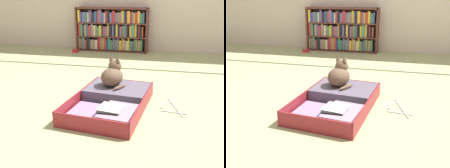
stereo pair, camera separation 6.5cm
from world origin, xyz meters
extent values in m
plane|color=tan|center=(0.00, 0.00, 0.00)|extent=(10.00, 10.00, 0.00)
cube|color=#3E4C31|center=(0.00, 1.21, 0.00)|extent=(4.80, 0.05, 0.00)
cube|color=brown|center=(-1.03, 2.27, 0.36)|extent=(0.03, 0.23, 0.73)
cube|color=brown|center=(0.16, 2.27, 0.36)|extent=(0.03, 0.23, 0.73)
cube|color=brown|center=(-0.44, 2.27, 0.71)|extent=(1.19, 0.23, 0.02)
cube|color=brown|center=(-0.44, 2.27, 0.01)|extent=(1.19, 0.23, 0.02)
cube|color=brown|center=(-0.44, 2.27, 0.25)|extent=(1.16, 0.23, 0.02)
cube|color=#93825E|center=(-0.99, 2.26, 0.13)|extent=(0.02, 0.19, 0.20)
cube|color=#A0724D|center=(-0.97, 2.28, 0.12)|extent=(0.02, 0.19, 0.18)
cube|color=slate|center=(-0.94, 2.27, 0.13)|extent=(0.03, 0.19, 0.20)
cube|color=#477E52|center=(-0.91, 2.26, 0.13)|extent=(0.04, 0.19, 0.20)
cube|color=#B92F3F|center=(-0.88, 2.26, 0.11)|extent=(0.03, 0.19, 0.16)
cube|color=black|center=(-0.84, 2.27, 0.13)|extent=(0.04, 0.19, 0.20)
cube|color=#664E92|center=(-0.80, 2.27, 0.12)|extent=(0.02, 0.19, 0.17)
cube|color=#988156|center=(-0.77, 2.27, 0.12)|extent=(0.04, 0.19, 0.16)
cube|color=#9B785C|center=(-0.73, 2.26, 0.12)|extent=(0.03, 0.19, 0.17)
cube|color=beige|center=(-0.69, 2.26, 0.11)|extent=(0.03, 0.19, 0.16)
cube|color=#B22F2D|center=(-0.66, 2.27, 0.13)|extent=(0.02, 0.19, 0.18)
cube|color=#BD2C34|center=(-0.63, 2.27, 0.14)|extent=(0.03, 0.19, 0.21)
cube|color=#907D4F|center=(-0.59, 2.27, 0.13)|extent=(0.04, 0.19, 0.20)
cube|color=gold|center=(-0.56, 2.28, 0.13)|extent=(0.02, 0.19, 0.20)
cube|color=#B42E2F|center=(-0.53, 2.26, 0.14)|extent=(0.03, 0.19, 0.20)
cube|color=#3D3E95|center=(-0.51, 2.27, 0.12)|extent=(0.02, 0.19, 0.18)
cube|color=#3A845F|center=(-0.47, 2.28, 0.13)|extent=(0.04, 0.19, 0.20)
cube|color=#427653|center=(-0.43, 2.27, 0.12)|extent=(0.04, 0.19, 0.17)
cube|color=slate|center=(-0.39, 2.28, 0.13)|extent=(0.03, 0.19, 0.19)
cube|color=#4B814D|center=(-0.35, 2.27, 0.12)|extent=(0.03, 0.19, 0.18)
cube|color=#794D95|center=(-0.31, 2.26, 0.13)|extent=(0.03, 0.19, 0.20)
cube|color=gold|center=(-0.27, 2.26, 0.12)|extent=(0.04, 0.19, 0.17)
cube|color=gold|center=(-0.24, 2.28, 0.13)|extent=(0.02, 0.19, 0.20)
cube|color=#A2825A|center=(-0.21, 2.26, 0.13)|extent=(0.04, 0.19, 0.19)
cube|color=silver|center=(-0.17, 2.28, 0.11)|extent=(0.04, 0.19, 0.16)
cube|color=gold|center=(-0.13, 2.26, 0.14)|extent=(0.03, 0.19, 0.20)
cube|color=#45795E|center=(-0.10, 2.26, 0.12)|extent=(0.04, 0.19, 0.17)
cube|color=slate|center=(-0.06, 2.26, 0.12)|extent=(0.02, 0.19, 0.16)
cube|color=#41764F|center=(-0.03, 2.27, 0.13)|extent=(0.04, 0.19, 0.19)
cube|color=#987D55|center=(0.00, 2.27, 0.13)|extent=(0.02, 0.19, 0.19)
cube|color=#9D794E|center=(0.04, 2.27, 0.12)|extent=(0.04, 0.19, 0.18)
cube|color=#448058|center=(0.08, 2.28, 0.13)|extent=(0.03, 0.19, 0.19)
cube|color=brown|center=(-0.44, 2.27, 0.47)|extent=(1.16, 0.23, 0.02)
cube|color=#AF3330|center=(-0.98, 2.27, 0.36)|extent=(0.04, 0.19, 0.20)
cube|color=#3C8260|center=(-0.94, 2.26, 0.36)|extent=(0.03, 0.19, 0.20)
cube|color=#212A28|center=(-0.91, 2.27, 0.35)|extent=(0.02, 0.19, 0.17)
cube|color=#977C58|center=(-0.88, 2.26, 0.35)|extent=(0.04, 0.19, 0.19)
cube|color=#374E83|center=(-0.84, 2.26, 0.36)|extent=(0.03, 0.19, 0.20)
cube|color=#BA2E3A|center=(-0.81, 2.26, 0.35)|extent=(0.04, 0.19, 0.17)
cube|color=#A0715E|center=(-0.78, 2.27, 0.36)|extent=(0.02, 0.19, 0.20)
cube|color=gray|center=(-0.75, 2.26, 0.36)|extent=(0.02, 0.19, 0.20)
cube|color=beige|center=(-0.72, 2.27, 0.35)|extent=(0.03, 0.19, 0.18)
cube|color=#A46F4A|center=(-0.69, 2.27, 0.35)|extent=(0.02, 0.19, 0.18)
cube|color=#457D64|center=(-0.65, 2.26, 0.34)|extent=(0.04, 0.19, 0.16)
cube|color=yellow|center=(-0.62, 2.26, 0.35)|extent=(0.04, 0.19, 0.18)
cube|color=navy|center=(-0.59, 2.27, 0.35)|extent=(0.02, 0.19, 0.18)
cube|color=#AA3F38|center=(-0.56, 2.28, 0.34)|extent=(0.03, 0.19, 0.17)
cube|color=slate|center=(-0.52, 2.27, 0.34)|extent=(0.04, 0.19, 0.17)
cube|color=gold|center=(-0.48, 2.28, 0.36)|extent=(0.02, 0.19, 0.20)
cube|color=#221C2B|center=(-0.45, 2.26, 0.35)|extent=(0.04, 0.19, 0.19)
cube|color=slate|center=(-0.40, 2.28, 0.36)|extent=(0.03, 0.19, 0.19)
cube|color=black|center=(-0.37, 2.27, 0.35)|extent=(0.03, 0.19, 0.19)
cube|color=gold|center=(-0.34, 2.27, 0.36)|extent=(0.03, 0.19, 0.20)
cube|color=#251C2B|center=(-0.30, 2.27, 0.36)|extent=(0.03, 0.19, 0.20)
cube|color=slate|center=(-0.27, 2.27, 0.35)|extent=(0.02, 0.19, 0.17)
cube|color=#BA3337|center=(-0.25, 2.27, 0.35)|extent=(0.02, 0.19, 0.18)
cube|color=#3E7E58|center=(-0.22, 2.27, 0.35)|extent=(0.04, 0.19, 0.19)
cube|color=slate|center=(-0.18, 2.28, 0.36)|extent=(0.02, 0.19, 0.20)
cube|color=black|center=(-0.15, 2.27, 0.36)|extent=(0.04, 0.19, 0.19)
cube|color=gold|center=(-0.11, 2.27, 0.35)|extent=(0.03, 0.19, 0.19)
cube|color=#4B8865|center=(-0.07, 2.26, 0.36)|extent=(0.04, 0.19, 0.20)
cube|color=yellow|center=(-0.02, 2.28, 0.36)|extent=(0.04, 0.19, 0.21)
cube|color=black|center=(0.01, 2.26, 0.35)|extent=(0.02, 0.19, 0.17)
cube|color=#AD353A|center=(0.03, 2.27, 0.36)|extent=(0.02, 0.19, 0.19)
cube|color=black|center=(0.06, 2.26, 0.35)|extent=(0.03, 0.19, 0.18)
cube|color=#AB3F27|center=(0.09, 2.26, 0.35)|extent=(0.02, 0.19, 0.17)
cube|color=gold|center=(-0.98, 2.26, 0.59)|extent=(0.04, 0.19, 0.20)
cube|color=navy|center=(-0.94, 2.27, 0.56)|extent=(0.04, 0.19, 0.16)
cube|color=slate|center=(-0.90, 2.26, 0.57)|extent=(0.04, 0.19, 0.17)
cube|color=#337558|center=(-0.86, 2.26, 0.57)|extent=(0.03, 0.19, 0.17)
cube|color=silver|center=(-0.83, 2.27, 0.56)|extent=(0.03, 0.19, 0.16)
cube|color=slate|center=(-0.79, 2.27, 0.58)|extent=(0.04, 0.19, 0.19)
cube|color=#281E27|center=(-0.74, 2.26, 0.57)|extent=(0.04, 0.19, 0.17)
cube|color=#2C4E8A|center=(-0.70, 2.26, 0.57)|extent=(0.04, 0.19, 0.18)
cube|color=#B63F3D|center=(-0.66, 2.27, 0.58)|extent=(0.03, 0.19, 0.19)
cube|color=#7A5288|center=(-0.62, 2.26, 0.59)|extent=(0.04, 0.19, 0.21)
cube|color=#344C88|center=(-0.57, 2.26, 0.57)|extent=(0.04, 0.19, 0.17)
cube|color=beige|center=(-0.54, 2.26, 0.56)|extent=(0.02, 0.19, 0.16)
cube|color=#BC3632|center=(-0.52, 2.27, 0.58)|extent=(0.03, 0.19, 0.18)
cube|color=black|center=(-0.48, 2.26, 0.58)|extent=(0.04, 0.19, 0.19)
cube|color=slate|center=(-0.44, 2.27, 0.57)|extent=(0.04, 0.19, 0.17)
cube|color=red|center=(-0.39, 2.28, 0.58)|extent=(0.04, 0.19, 0.19)
cube|color=slate|center=(-0.34, 2.27, 0.57)|extent=(0.04, 0.19, 0.16)
cube|color=olive|center=(-0.30, 2.28, 0.57)|extent=(0.03, 0.19, 0.17)
cube|color=slate|center=(-0.27, 2.27, 0.57)|extent=(0.02, 0.19, 0.17)
cube|color=gold|center=(-0.24, 2.27, 0.58)|extent=(0.04, 0.19, 0.20)
cube|color=#3B3D97|center=(-0.21, 2.26, 0.58)|extent=(0.02, 0.19, 0.19)
cube|color=#291C27|center=(-0.18, 2.27, 0.58)|extent=(0.03, 0.19, 0.20)
cube|color=gold|center=(-0.14, 2.26, 0.58)|extent=(0.04, 0.19, 0.19)
cube|color=#B6392A|center=(-0.11, 2.27, 0.57)|extent=(0.03, 0.19, 0.17)
cube|color=slate|center=(-0.08, 2.26, 0.57)|extent=(0.02, 0.19, 0.18)
cube|color=gold|center=(-0.05, 2.27, 0.57)|extent=(0.02, 0.19, 0.16)
cube|color=#B53226|center=(-0.02, 2.26, 0.57)|extent=(0.04, 0.19, 0.18)
cube|color=gold|center=(0.02, 2.27, 0.58)|extent=(0.04, 0.19, 0.19)
cube|color=#3A7356|center=(0.07, 2.27, 0.56)|extent=(0.04, 0.19, 0.16)
cube|color=#374F95|center=(0.10, 2.26, 0.57)|extent=(0.02, 0.19, 0.17)
cube|color=maroon|center=(0.04, -0.29, 0.01)|extent=(0.62, 0.50, 0.01)
cube|color=maroon|center=(0.02, -0.50, 0.06)|extent=(0.58, 0.07, 0.12)
cube|color=maroon|center=(-0.24, -0.26, 0.06)|extent=(0.06, 0.44, 0.12)
cube|color=maroon|center=(0.32, -0.32, 0.06)|extent=(0.06, 0.44, 0.12)
cube|color=#44545E|center=(0.04, -0.29, 0.02)|extent=(0.60, 0.48, 0.01)
cube|color=maroon|center=(0.09, 0.16, 0.01)|extent=(0.62, 0.50, 0.01)
cube|color=maroon|center=(0.11, 0.37, 0.06)|extent=(0.58, 0.07, 0.12)
cube|color=maroon|center=(-0.20, 0.19, 0.06)|extent=(0.06, 0.44, 0.12)
cube|color=maroon|center=(0.37, 0.13, 0.06)|extent=(0.06, 0.44, 0.12)
cube|color=#44545E|center=(0.09, 0.16, 0.02)|extent=(0.60, 0.48, 0.01)
cylinder|color=black|center=(0.06, -0.07, 0.02)|extent=(0.56, 0.07, 0.02)
cube|color=gray|center=(-0.09, -0.27, 0.03)|extent=(0.29, 0.39, 0.02)
cube|color=#97759F|center=(-0.10, -0.28, 0.04)|extent=(0.29, 0.40, 0.02)
cube|color=silver|center=(0.17, -0.31, 0.03)|extent=(0.29, 0.41, 0.02)
cube|color=#ADAD8A|center=(0.17, -0.30, 0.05)|extent=(0.28, 0.35, 0.02)
cube|color=silver|center=(0.17, -0.31, 0.07)|extent=(0.27, 0.36, 0.02)
cube|color=gray|center=(0.18, -0.30, 0.09)|extent=(0.29, 0.35, 0.02)
cube|color=white|center=(0.12, -0.29, 0.11)|extent=(0.21, 0.20, 0.01)
cube|color=black|center=(0.11, -0.30, 0.11)|extent=(0.17, 0.18, 0.01)
cube|color=#5D5365|center=(0.09, 0.16, 0.07)|extent=(0.59, 0.47, 0.11)
torus|color=white|center=(0.05, 0.19, 0.12)|extent=(0.12, 0.12, 0.01)
cylinder|color=black|center=(-0.05, 0.38, 0.06)|extent=(0.02, 0.02, 0.11)
cylinder|color=black|center=(0.27, 0.34, 0.06)|extent=(0.02, 0.02, 0.11)
cube|color=yellow|center=(0.21, -0.52, 0.06)|extent=(0.03, 0.01, 0.02)
cube|color=red|center=(0.19, -0.51, 0.03)|extent=(0.03, 0.01, 0.02)
cube|color=green|center=(0.02, -0.50, 0.08)|extent=(0.03, 0.01, 0.02)
ellipsoid|color=brown|center=(0.03, 0.17, 0.21)|extent=(0.25, 0.28, 0.17)
ellipsoid|color=brown|center=(0.05, 0.23, 0.17)|extent=(0.15, 0.12, 0.09)
sphere|color=brown|center=(0.04, 0.22, 0.30)|extent=(0.12, 0.12, 0.12)
cone|color=brown|center=(0.07, 0.20, 0.37)|extent=(0.05, 0.05, 0.06)
cone|color=brown|center=(0.01, 0.22, 0.37)|extent=(0.05, 0.05, 0.06)
sphere|color=yellow|center=(0.08, 0.26, 0.31)|extent=(0.02, 0.02, 0.02)
sphere|color=yellow|center=(0.04, 0.27, 0.31)|extent=(0.02, 0.02, 0.02)
ellipsoid|color=brown|center=(0.11, 0.10, 0.14)|extent=(0.11, 0.17, 0.03)
cylinder|color=silver|center=(0.61, 0.07, 0.01)|extent=(0.13, 0.37, 0.01)
cylinder|color=silver|center=(0.59, -0.04, 0.00)|extent=(0.21, 0.03, 0.01)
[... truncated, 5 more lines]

